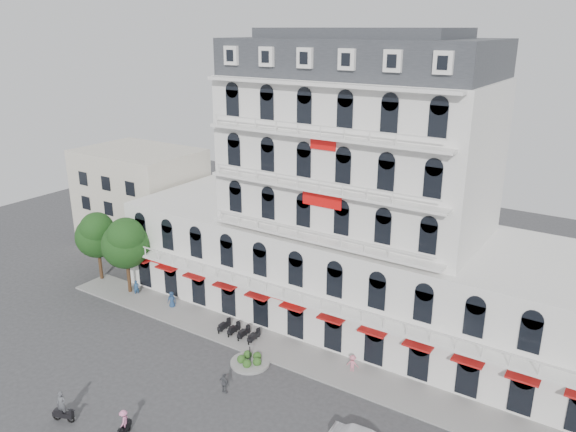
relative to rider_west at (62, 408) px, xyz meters
The scene contains 14 objects.
ground 11.69m from the rider_west, 34.77° to the left, with size 120.00×120.00×0.00m, color #38383A.
sidewalk 18.35m from the rider_west, 58.56° to the left, with size 53.00×4.00×0.16m, color gray.
main_building 27.87m from the rider_west, 68.79° to the left, with size 45.00×15.00×25.80m.
flank_building_west 33.93m from the rider_west, 127.50° to the left, with size 14.00×10.00×12.00m, color beige.
traffic_island 14.26m from the rider_west, 62.57° to the left, with size 3.20×3.20×1.60m.
parked_scooter_row 15.80m from the rider_west, 78.26° to the left, with size 4.40×1.80×1.10m, color black, non-canonical shape.
tree_west_outer 23.72m from the rider_west, 134.61° to the left, with size 4.50×4.48×7.76m.
tree_west_inner 20.26m from the rider_west, 125.25° to the left, with size 4.76×4.76×8.25m.
rider_west is the anchor object (origin of this frame).
rider_center 4.87m from the rider_west, 16.14° to the left, with size 0.97×1.58×1.99m.
pedestrian_left 17.06m from the rider_west, 108.90° to the left, with size 0.83×0.54×1.69m, color navy.
pedestrian_mid 11.23m from the rider_west, 49.94° to the left, with size 0.96×0.40×1.64m, color #515358.
pedestrian_right 21.36m from the rider_west, 49.06° to the left, with size 0.98×0.57×1.52m, color #DA7389.
pedestrian_far 19.22m from the rider_west, 122.91° to the left, with size 0.59×0.39×1.61m, color navy.
Camera 1 is at (21.07, -25.01, 25.84)m, focal length 35.00 mm.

